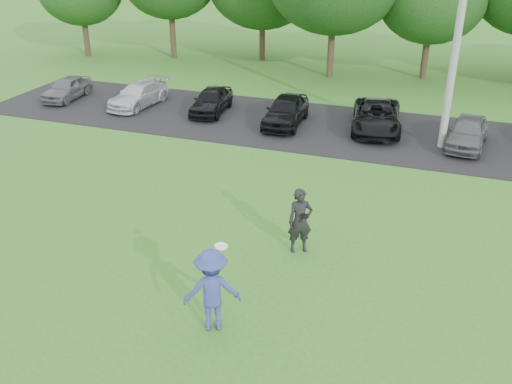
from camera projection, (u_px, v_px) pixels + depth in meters
ground at (206, 303)px, 13.38m from camera, size 100.00×100.00×0.00m
parking_lot at (330, 128)px, 24.40m from camera, size 32.00×6.50×0.03m
utility_pole at (461, 12)px, 20.18m from camera, size 0.28×0.28×10.26m
frisbee_player at (212, 290)px, 12.19m from camera, size 1.45×1.20×2.25m
camera_bystander at (300, 221)px, 15.08m from camera, size 0.79×0.71×1.82m
parked_cars at (343, 116)px, 23.98m from camera, size 27.89×4.98×1.26m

